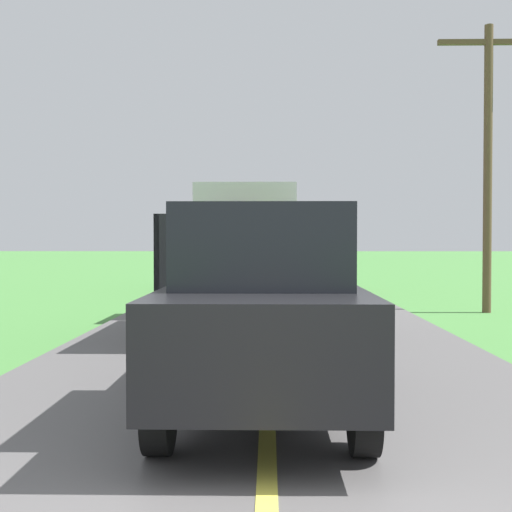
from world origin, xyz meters
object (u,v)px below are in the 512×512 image
object	(u,v)px
following_car	(263,307)
banana_truck_near	(244,252)
banana_truck_far	(249,247)
utility_pole_roadside	(488,155)

from	to	relation	value
following_car	banana_truck_near	bearing A→B (deg)	93.65
banana_truck_near	following_car	xyz separation A→B (m)	(0.44, -6.85, -0.40)
banana_truck_near	banana_truck_far	distance (m)	10.27
banana_truck_far	following_car	size ratio (longest dim) A/B	1.42
banana_truck_near	utility_pole_roadside	distance (m)	6.53
utility_pole_roadside	following_car	size ratio (longest dim) A/B	1.64
banana_truck_near	banana_truck_far	size ratio (longest dim) A/B	1.00
following_car	banana_truck_far	bearing A→B (deg)	92.12
banana_truck_far	utility_pole_roadside	world-z (taller)	utility_pole_roadside
banana_truck_near	banana_truck_far	xyz separation A→B (m)	(-0.20, 10.26, 0.00)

